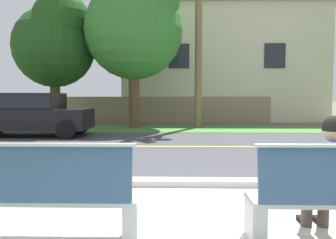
% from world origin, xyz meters
% --- Properties ---
extents(ground_plane, '(140.00, 140.00, 0.00)m').
position_xyz_m(ground_plane, '(0.00, 8.00, 0.00)').
color(ground_plane, '#665B4C').
extents(sidewalk_pavement, '(44.00, 3.60, 0.01)m').
position_xyz_m(sidewalk_pavement, '(0.00, 0.40, 0.01)').
color(sidewalk_pavement, beige).
rests_on(sidewalk_pavement, ground_plane).
extents(curb_edge, '(44.00, 0.30, 0.11)m').
position_xyz_m(curb_edge, '(0.00, 2.35, 0.06)').
color(curb_edge, '#ADA89E').
rests_on(curb_edge, ground_plane).
extents(street_asphalt, '(52.00, 8.00, 0.01)m').
position_xyz_m(street_asphalt, '(0.00, 6.50, 0.00)').
color(street_asphalt, '#424247').
rests_on(street_asphalt, ground_plane).
extents(road_centre_line, '(48.00, 0.14, 0.01)m').
position_xyz_m(road_centre_line, '(0.00, 6.50, 0.01)').
color(road_centre_line, '#E0CC4C').
rests_on(road_centre_line, ground_plane).
extents(far_verge_grass, '(48.00, 2.80, 0.02)m').
position_xyz_m(far_verge_grass, '(0.00, 11.47, 0.01)').
color(far_verge_grass, '#478438').
rests_on(far_verge_grass, ground_plane).
extents(bench_left, '(2.08, 0.48, 1.01)m').
position_xyz_m(bench_left, '(-1.58, 0.24, 0.47)').
color(bench_left, '#9EA0A8').
rests_on(bench_left, ground_plane).
extents(seated_person_blue, '(0.52, 0.68, 1.25)m').
position_xyz_m(seated_person_blue, '(1.35, 0.42, 0.68)').
color(seated_person_blue, '#47382D').
rests_on(seated_person_blue, ground_plane).
extents(car_black_near, '(4.30, 1.86, 1.54)m').
position_xyz_m(car_black_near, '(-5.42, 8.90, 0.85)').
color(car_black_near, black).
rests_on(car_black_near, ground_plane).
extents(shade_tree_far_left, '(3.67, 3.67, 6.06)m').
position_xyz_m(shade_tree_far_left, '(-5.62, 12.34, 3.93)').
color(shade_tree_far_left, brown).
rests_on(shade_tree_far_left, ground_plane).
extents(shade_tree_left, '(4.34, 4.34, 7.15)m').
position_xyz_m(shade_tree_left, '(-1.91, 11.99, 4.65)').
color(shade_tree_left, brown).
rests_on(shade_tree_left, ground_plane).
extents(garden_wall, '(13.00, 0.36, 1.40)m').
position_xyz_m(garden_wall, '(-1.65, 15.12, 0.70)').
color(garden_wall, gray).
rests_on(garden_wall, ground_plane).
extents(house_across_street, '(12.17, 6.91, 7.07)m').
position_xyz_m(house_across_street, '(2.52, 18.32, 3.58)').
color(house_across_street, beige).
rests_on(house_across_street, ground_plane).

